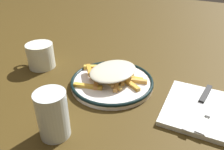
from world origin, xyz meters
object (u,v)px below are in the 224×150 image
Objects in this scene: plate at (112,82)px; water_glass at (53,115)px; fork at (210,112)px; napkin at (199,108)px; fries_heap at (113,73)px; coffee_mug at (40,56)px; knife at (201,102)px.

water_glass is at bearing 86.67° from plate.
napkin is at bearing -24.35° from fork.
fries_heap is 1.88× the size of coffee_mug.
fries_heap is 1.04× the size of knife.
fork is (-0.03, 0.01, 0.01)m from napkin.
water_glass reaches higher than coffee_mug.
fries_heap reaches higher than knife.
napkin is 0.02m from knife.
coffee_mug is (0.55, 0.00, 0.03)m from fork.
fork is 1.59× the size of water_glass.
coffee_mug is at bearing -41.30° from water_glass.
knife is (0.03, -0.03, 0.00)m from fork.
coffee_mug is at bearing 3.74° from knife.
fries_heap is 1.23× the size of fork.
water_glass is (0.27, 0.24, 0.05)m from napkin.
fork is 0.37m from water_glass.
coffee_mug reaches higher than fork.
knife is (-0.00, -0.02, 0.01)m from napkin.
plate is at bearing -93.33° from water_glass.
water_glass reaches higher than fork.
knife reaches higher than fork.
knife is 0.37m from water_glass.
plate is 2.14× the size of coffee_mug.
water_glass reaches higher than plate.
fries_heap is 1.96× the size of water_glass.
knife is 1.82× the size of coffee_mug.
fork is 0.55m from coffee_mug.
water_glass is (0.29, 0.23, 0.04)m from fork.
fork is at bearing -142.21° from water_glass.
plate is at bearing 94.33° from fries_heap.
napkin is 0.95× the size of knife.
knife reaches higher than napkin.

